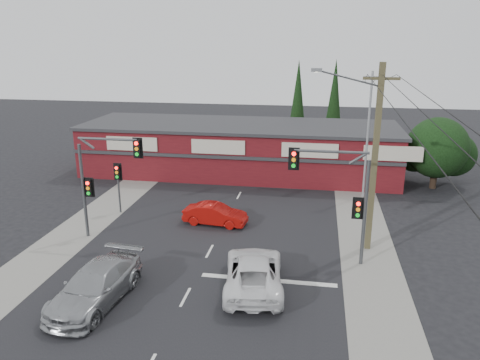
% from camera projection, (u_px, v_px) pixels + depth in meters
% --- Properties ---
extents(ground, '(120.00, 120.00, 0.00)m').
position_uv_depth(ground, '(205.00, 261.00, 24.34)').
color(ground, black).
rests_on(ground, ground).
extents(road_strip, '(14.00, 70.00, 0.01)m').
position_uv_depth(road_strip, '(224.00, 225.00, 29.06)').
color(road_strip, black).
rests_on(road_strip, ground).
extents(verge_left, '(3.00, 70.00, 0.02)m').
position_uv_depth(verge_left, '(96.00, 216.00, 30.40)').
color(verge_left, gray).
rests_on(verge_left, ground).
extents(verge_right, '(3.00, 70.00, 0.02)m').
position_uv_depth(verge_right, '(364.00, 234.00, 27.72)').
color(verge_right, gray).
rests_on(verge_right, ground).
extents(stop_line, '(6.50, 0.35, 0.01)m').
position_uv_depth(stop_line, '(268.00, 280.00, 22.37)').
color(stop_line, silver).
rests_on(stop_line, ground).
extents(white_suv, '(3.27, 5.87, 1.55)m').
position_uv_depth(white_suv, '(254.00, 272.00, 21.58)').
color(white_suv, white).
rests_on(white_suv, ground).
extents(silver_suv, '(2.86, 5.80, 1.62)m').
position_uv_depth(silver_suv, '(95.00, 286.00, 20.29)').
color(silver_suv, '#9C9FA1').
rests_on(silver_suv, ground).
extents(red_sedan, '(4.07, 1.81, 1.30)m').
position_uv_depth(red_sedan, '(215.00, 214.00, 28.99)').
color(red_sedan, '#A90F0A').
rests_on(red_sedan, ground).
extents(lane_dashes, '(0.12, 59.05, 0.01)m').
position_uv_depth(lane_dashes, '(239.00, 195.00, 34.46)').
color(lane_dashes, silver).
rests_on(lane_dashes, ground).
extents(shop_building, '(27.30, 8.40, 4.22)m').
position_uv_depth(shop_building, '(240.00, 148.00, 39.91)').
color(shop_building, '#521016').
rests_on(shop_building, ground).
extents(tree_cluster, '(5.90, 5.10, 5.50)m').
position_uv_depth(tree_cluster, '(438.00, 150.00, 35.76)').
color(tree_cluster, '#2D2116').
rests_on(tree_cluster, ground).
extents(conifer_near, '(1.80, 1.80, 9.25)m').
position_uv_depth(conifer_near, '(298.00, 100.00, 44.86)').
color(conifer_near, '#2D2116').
rests_on(conifer_near, ground).
extents(conifer_far, '(1.80, 1.80, 9.25)m').
position_uv_depth(conifer_far, '(334.00, 98.00, 46.19)').
color(conifer_far, '#2D2116').
rests_on(conifer_far, ground).
extents(traffic_mast_left, '(3.77, 0.27, 5.97)m').
position_uv_depth(traffic_mast_left, '(100.00, 172.00, 26.11)').
color(traffic_mast_left, '#47494C').
rests_on(traffic_mast_left, ground).
extents(traffic_mast_right, '(3.96, 0.27, 5.97)m').
position_uv_depth(traffic_mast_right, '(343.00, 190.00, 23.06)').
color(traffic_mast_right, '#47494C').
rests_on(traffic_mast_right, ground).
extents(pedestal_signal, '(0.55, 0.27, 3.38)m').
position_uv_depth(pedestal_signal, '(118.00, 178.00, 30.45)').
color(pedestal_signal, '#47494C').
rests_on(pedestal_signal, ground).
extents(utility_pole, '(4.38, 0.59, 10.00)m').
position_uv_depth(utility_pole, '(372.00, 153.00, 24.28)').
color(utility_pole, brown).
rests_on(utility_pole, ground).
extents(steel_pole, '(1.20, 0.16, 9.00)m').
position_uv_depth(steel_pole, '(368.00, 133.00, 32.89)').
color(steel_pole, gray).
rests_on(steel_pole, ground).
extents(power_lines, '(2.01, 29.00, 1.22)m').
position_uv_depth(power_lines, '(398.00, 94.00, 18.05)').
color(power_lines, black).
rests_on(power_lines, ground).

